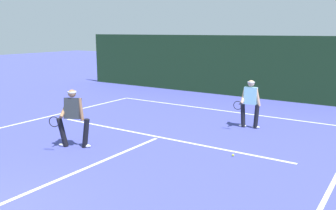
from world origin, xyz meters
name	(u,v)px	position (x,y,z in m)	size (l,w,h in m)	color
court_line_baseline_far	(222,110)	(0.00, 11.14, 0.00)	(10.30, 0.10, 0.01)	white
court_line_service	(159,137)	(0.00, 6.57, 0.00)	(8.40, 0.10, 0.01)	white
court_line_centre	(78,171)	(0.00, 3.20, 0.00)	(0.10, 6.40, 0.01)	white
player_near	(73,116)	(-1.47, 4.44, 0.92)	(0.95, 1.00, 1.67)	black
player_far	(250,102)	(1.92, 9.19, 0.91)	(0.72, 0.90, 1.64)	black
tennis_ball	(233,155)	(2.63, 6.21, 0.03)	(0.07, 0.07, 0.07)	#D1E033
back_fence_windscreen	(254,67)	(0.00, 14.67, 1.52)	(21.01, 0.12, 3.04)	#1D3A1E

